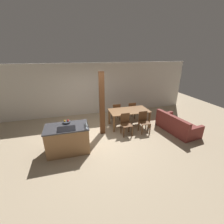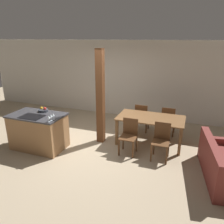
% 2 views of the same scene
% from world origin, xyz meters
% --- Properties ---
extents(ground_plane, '(16.00, 16.00, 0.00)m').
position_xyz_m(ground_plane, '(0.00, 0.00, 0.00)').
color(ground_plane, tan).
extents(wall_back, '(11.20, 0.08, 2.70)m').
position_xyz_m(wall_back, '(0.00, 2.66, 1.35)').
color(wall_back, silver).
rests_on(wall_back, ground_plane).
extents(kitchen_island, '(1.39, 0.84, 0.94)m').
position_xyz_m(kitchen_island, '(-1.15, -0.58, 0.47)').
color(kitchen_island, '#9E7047').
rests_on(kitchen_island, ground_plane).
extents(fruit_bowl, '(0.25, 0.25, 0.11)m').
position_xyz_m(fruit_bowl, '(-1.14, -0.32, 0.97)').
color(fruit_bowl, '#383D47').
rests_on(fruit_bowl, kitchen_island).
extents(wine_glass_near, '(0.07, 0.07, 0.15)m').
position_xyz_m(wine_glass_near, '(-0.53, -0.92, 1.05)').
color(wine_glass_near, silver).
rests_on(wine_glass_near, kitchen_island).
extents(wine_glass_middle, '(0.07, 0.07, 0.15)m').
position_xyz_m(wine_glass_middle, '(-0.53, -0.83, 1.05)').
color(wine_glass_middle, silver).
rests_on(wine_glass_middle, kitchen_island).
extents(wine_glass_far, '(0.07, 0.07, 0.15)m').
position_xyz_m(wine_glass_far, '(-0.53, -0.75, 1.05)').
color(wine_glass_far, silver).
rests_on(wine_glass_far, kitchen_island).
extents(dining_table, '(1.76, 0.95, 0.75)m').
position_xyz_m(dining_table, '(1.53, 0.68, 0.65)').
color(dining_table, brown).
rests_on(dining_table, ground_plane).
extents(dining_chair_near_left, '(0.40, 0.40, 0.88)m').
position_xyz_m(dining_chair_near_left, '(1.13, -0.02, 0.47)').
color(dining_chair_near_left, brown).
rests_on(dining_chair_near_left, ground_plane).
extents(dining_chair_near_right, '(0.40, 0.40, 0.88)m').
position_xyz_m(dining_chair_near_right, '(1.92, -0.02, 0.47)').
color(dining_chair_near_right, brown).
rests_on(dining_chair_near_right, ground_plane).
extents(dining_chair_far_left, '(0.40, 0.40, 0.88)m').
position_xyz_m(dining_chair_far_left, '(1.13, 1.39, 0.47)').
color(dining_chair_far_left, brown).
rests_on(dining_chair_far_left, ground_plane).
extents(dining_chair_far_right, '(0.40, 0.40, 0.88)m').
position_xyz_m(dining_chair_far_right, '(1.92, 1.39, 0.47)').
color(dining_chair_far_right, brown).
rests_on(dining_chair_far_right, ground_plane).
extents(timber_post, '(0.19, 0.19, 2.53)m').
position_xyz_m(timber_post, '(0.23, 0.33, 1.27)').
color(timber_post, brown).
rests_on(timber_post, ground_plane).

